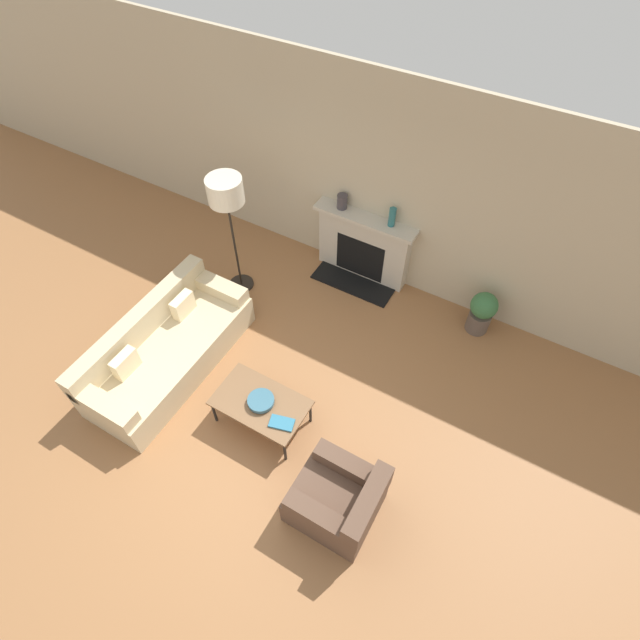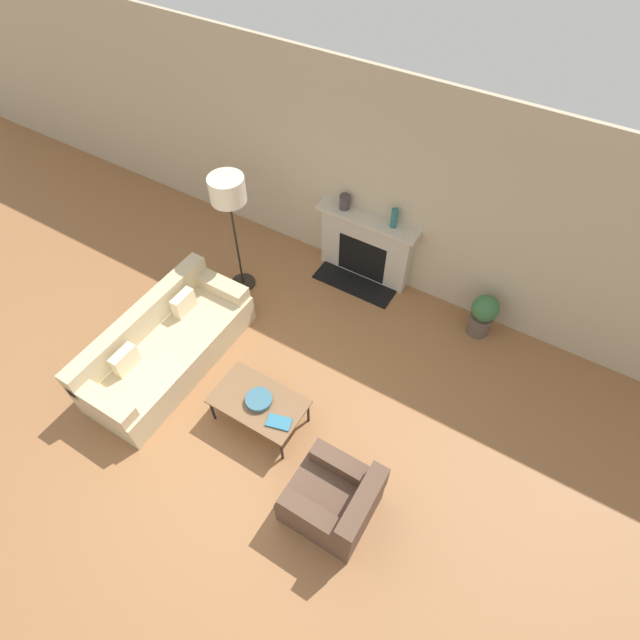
% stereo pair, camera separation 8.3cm
% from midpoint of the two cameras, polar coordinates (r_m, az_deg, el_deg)
% --- Properties ---
extents(ground_plane, '(18.00, 18.00, 0.00)m').
position_cam_midpoint_polar(ground_plane, '(5.92, -9.82, -12.75)').
color(ground_plane, '#99663D').
extents(wall_back, '(18.00, 0.06, 2.90)m').
position_cam_midpoint_polar(wall_back, '(6.56, 5.35, 15.33)').
color(wall_back, '#BCAD8E').
rests_on(wall_back, ground_plane).
extents(fireplace, '(1.43, 0.59, 1.03)m').
position_cam_midpoint_polar(fireplace, '(7.03, 4.60, 8.32)').
color(fireplace, beige).
rests_on(fireplace, ground_plane).
extents(couch, '(0.93, 2.23, 0.78)m').
position_cam_midpoint_polar(couch, '(6.39, -17.50, -3.22)').
color(couch, '#CCB78E').
rests_on(couch, ground_plane).
extents(armchair_near, '(0.84, 0.76, 0.76)m').
position_cam_midpoint_polar(armchair_near, '(5.24, 1.72, -19.91)').
color(armchair_near, brown).
rests_on(armchair_near, ground_plane).
extents(coffee_table, '(1.03, 0.62, 0.42)m').
position_cam_midpoint_polar(coffee_table, '(5.62, -7.23, -9.45)').
color(coffee_table, brown).
rests_on(coffee_table, ground_plane).
extents(bowl, '(0.30, 0.30, 0.07)m').
position_cam_midpoint_polar(bowl, '(5.55, -7.21, -9.15)').
color(bowl, '#38667A').
rests_on(bowl, coffee_table).
extents(book, '(0.29, 0.22, 0.02)m').
position_cam_midpoint_polar(book, '(5.43, -4.85, -11.65)').
color(book, teal).
rests_on(book, coffee_table).
extents(floor_lamp, '(0.44, 0.44, 1.78)m').
position_cam_midpoint_polar(floor_lamp, '(6.28, -11.05, 13.57)').
color(floor_lamp, black).
rests_on(floor_lamp, ground_plane).
extents(mantel_vase_left, '(0.14, 0.14, 0.20)m').
position_cam_midpoint_polar(mantel_vase_left, '(6.76, 2.19, 13.38)').
color(mantel_vase_left, '#3D383D').
rests_on(mantel_vase_left, fireplace).
extents(mantel_vase_center_left, '(0.09, 0.09, 0.27)m').
position_cam_midpoint_polar(mantel_vase_center_left, '(6.51, 7.88, 11.57)').
color(mantel_vase_center_left, '#28666B').
rests_on(mantel_vase_center_left, fireplace).
extents(potted_plant, '(0.35, 0.35, 0.63)m').
position_cam_midpoint_polar(potted_plant, '(6.72, 17.69, 0.92)').
color(potted_plant, brown).
rests_on(potted_plant, ground_plane).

